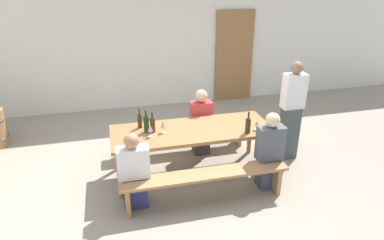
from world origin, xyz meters
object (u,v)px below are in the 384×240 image
Objects in this scene: wine_glass_0 at (150,129)px; standing_host at (291,113)px; seated_guest_near_1 at (269,152)px; seated_guest_far_0 at (201,123)px; wooden_door at (234,57)px; wine_bottle_0 at (140,120)px; tasting_table at (192,133)px; wine_bottle_2 at (146,124)px; wine_glass_2 at (257,123)px; bench_far at (182,131)px; seated_guest_near_0 at (134,173)px; bench_near at (205,179)px; wine_bottle_1 at (248,125)px; wine_bottle_3 at (153,125)px; wine_glass_1 at (163,124)px.

standing_host is at bearing 5.28° from wine_glass_0.
seated_guest_near_1 reaches higher than seated_guest_far_0.
wine_bottle_0 is (-2.50, -2.74, -0.18)m from wooden_door.
tasting_table is 7.21× the size of wine_bottle_2.
seated_guest_far_0 reaches higher than wine_glass_2.
seated_guest_near_1 is (1.72, -0.84, -0.31)m from wine_bottle_0.
bench_far is 1.44m from wine_glass_2.
wine_bottle_0 is at bearing -12.32° from seated_guest_near_0.
wine_bottle_2 reaches higher than bench_far.
bench_near is 1.49m from bench_far.
bench_near is 2.00× the size of seated_guest_far_0.
standing_host is at bearing 1.12° from wine_bottle_2.
wine_glass_0 is at bearing -53.46° from seated_guest_far_0.
wine_glass_0 is (-2.39, -3.09, -0.17)m from wooden_door.
tasting_table is 2.06× the size of seated_guest_near_1.
tasting_table is 15.91× the size of wine_glass_2.
wine_bottle_2 reaches higher than bench_near.
wine_bottle_0 is 1.69× the size of wine_glass_0.
wine_bottle_1 is (0.75, -0.31, 0.19)m from tasting_table.
seated_guest_far_0 is (-0.68, 1.19, -0.00)m from seated_guest_near_1.
bench_near is at bearing -149.79° from wine_bottle_1.
seated_guest_far_0 is (0.30, -0.15, 0.19)m from bench_far.
seated_guest_near_0 reaches higher than wine_bottle_3.
wine_bottle_3 is at bearing -48.89° from wine_bottle_0.
seated_guest_near_0 reaches higher than bench_near.
wine_bottle_2 reaches higher than wine_bottle_3.
wine_bottle_3 is 2.26m from standing_host.
seated_guest_near_0 is (-0.26, -0.67, -0.38)m from wine_bottle_2.
wine_glass_1 is 1.01m from seated_guest_far_0.
wine_bottle_0 is 0.27× the size of seated_guest_far_0.
seated_guest_far_0 reaches higher than seated_guest_near_0.
standing_host reaches higher than wine_bottle_1.
wine_bottle_3 is 1.62× the size of wine_glass_1.
seated_guest_far_0 reaches higher than tasting_table.
bench_near is 1.00m from wine_glass_1.
bench_far is at bearing -128.05° from wooden_door.
seated_guest_near_1 is at bearing -53.86° from bench_far.
wine_bottle_2 is at bearing -61.57° from seated_guest_far_0.
seated_guest_far_0 reaches higher than wine_bottle_3.
standing_host reaches higher than tasting_table.
wine_bottle_1 is at bearing 26.39° from seated_guest_far_0.
seated_guest_near_0 is at bearing -130.00° from wine_glass_1.
wine_bottle_2 reaches higher than wine_glass_2.
seated_guest_far_0 is 0.70× the size of standing_host.
seated_guest_near_1 is (0.06, -0.35, -0.30)m from wine_glass_2.
bench_near is 0.95m from seated_guest_near_0.
standing_host is at bearing 1.57° from wine_bottle_3.
bench_far is 1.08m from wine_bottle_2.
standing_host is (-0.07, -2.87, -0.25)m from wooden_door.
seated_guest_near_1 reaches higher than seated_guest_near_0.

